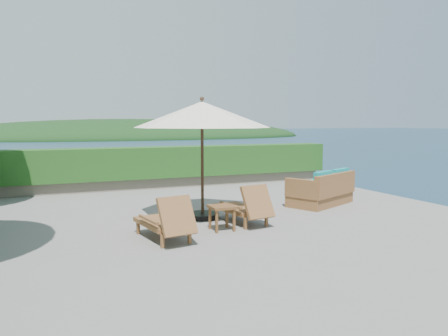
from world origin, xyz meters
name	(u,v)px	position (x,y,z in m)	size (l,w,h in m)	color
ground	(226,223)	(0.00, 0.00, 0.00)	(12.00, 12.00, 0.00)	slate
foundation	(226,292)	(0.00, 0.00, -1.55)	(12.00, 12.00, 3.00)	#4D473D
offshore_island	(131,138)	(25.00, 140.00, -3.00)	(126.00, 57.60, 12.60)	black
planter_wall_far	(160,182)	(0.00, 5.60, 0.18)	(12.00, 0.60, 0.36)	#746C5D
hedge_far	(159,162)	(0.00, 5.60, 0.85)	(12.40, 0.90, 1.00)	#124015
patio_umbrella	(202,116)	(-0.31, 0.62, 2.30)	(3.99, 3.99, 2.72)	black
lounge_left	(166,221)	(-1.57, -0.89, 0.37)	(0.86, 1.60, 0.88)	brown
lounge_right	(244,207)	(0.33, -0.24, 0.37)	(0.85, 1.60, 0.88)	brown
side_table	(222,210)	(-0.33, -0.59, 0.41)	(0.48, 0.48, 0.50)	brown
wicker_loveseat	(322,191)	(3.14, 0.89, 0.37)	(2.14, 1.69, 0.94)	brown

